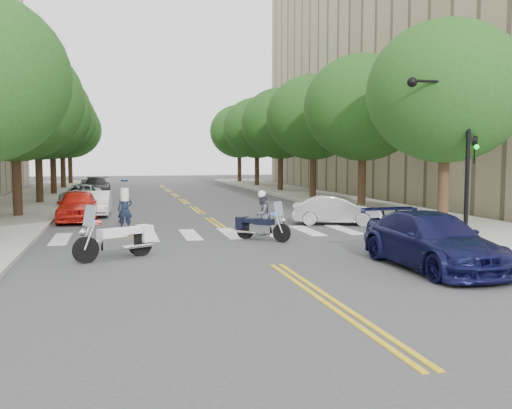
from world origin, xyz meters
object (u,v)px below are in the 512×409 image
object	(u,v)px
motorcycle_parked	(121,239)
sedan_blue	(432,241)
motorcycle_police	(261,218)
officer_standing	(125,210)
convertible	(336,210)

from	to	relation	value
motorcycle_parked	sedan_blue	world-z (taller)	motorcycle_parked
sedan_blue	motorcycle_parked	bearing A→B (deg)	155.18
motorcycle_police	officer_standing	world-z (taller)	motorcycle_police
motorcycle_police	motorcycle_parked	world-z (taller)	motorcycle_police
motorcycle_police	officer_standing	distance (m)	6.08
motorcycle_police	sedan_blue	bearing A→B (deg)	75.17
officer_standing	convertible	size ratio (longest dim) A/B	0.43
motorcycle_police	officer_standing	bearing A→B (deg)	-83.84
officer_standing	motorcycle_police	bearing A→B (deg)	-33.02
motorcycle_parked	convertible	size ratio (longest dim) A/B	0.61
motorcycle_police	motorcycle_parked	size ratio (longest dim) A/B	0.77
motorcycle_police	convertible	world-z (taller)	motorcycle_police
motorcycle_police	motorcycle_parked	bearing A→B (deg)	-16.24
motorcycle_parked	sedan_blue	xyz separation A→B (m)	(8.03, -3.48, 0.17)
officer_standing	convertible	distance (m)	8.92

